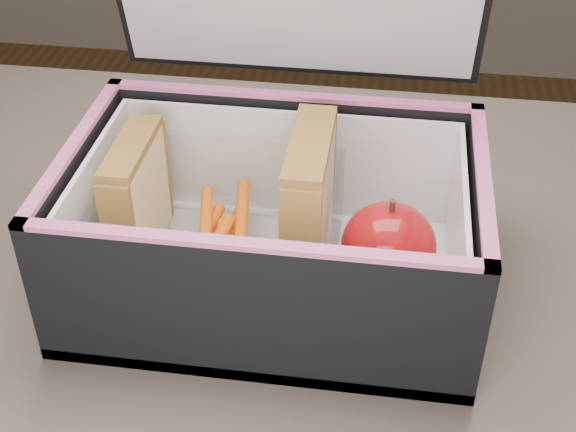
% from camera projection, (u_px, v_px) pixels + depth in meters
% --- Properties ---
extents(kitchen_table, '(1.20, 0.80, 0.75)m').
position_uv_depth(kitchen_table, '(326.00, 409.00, 0.67)').
color(kitchen_table, brown).
rests_on(kitchen_table, ground).
extents(lunch_bag, '(0.31, 0.26, 0.31)m').
position_uv_depth(lunch_bag, '(274.00, 215.00, 0.62)').
color(lunch_bag, black).
rests_on(lunch_bag, kitchen_table).
extents(plastic_tub, '(0.18, 0.13, 0.07)m').
position_uv_depth(plastic_tub, '(223.00, 222.00, 0.64)').
color(plastic_tub, white).
rests_on(plastic_tub, lunch_bag).
extents(sandwich_left, '(0.03, 0.09, 0.10)m').
position_uv_depth(sandwich_left, '(137.00, 198.00, 0.64)').
color(sandwich_left, beige).
rests_on(sandwich_left, plastic_tub).
extents(sandwich_right, '(0.03, 0.11, 0.12)m').
position_uv_depth(sandwich_right, '(309.00, 205.00, 0.62)').
color(sandwich_right, beige).
rests_on(sandwich_right, plastic_tub).
extents(carrot_sticks, '(0.05, 0.14, 0.03)m').
position_uv_depth(carrot_sticks, '(218.00, 245.00, 0.64)').
color(carrot_sticks, orange).
rests_on(carrot_sticks, plastic_tub).
extents(paper_napkin, '(0.10, 0.10, 0.01)m').
position_uv_depth(paper_napkin, '(390.00, 280.00, 0.63)').
color(paper_napkin, white).
rests_on(paper_napkin, lunch_bag).
extents(red_apple, '(0.07, 0.07, 0.08)m').
position_uv_depth(red_apple, '(389.00, 246.00, 0.61)').
color(red_apple, maroon).
rests_on(red_apple, paper_napkin).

